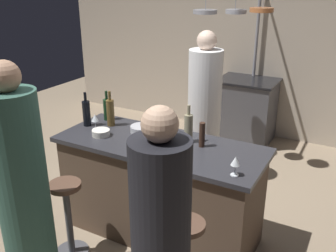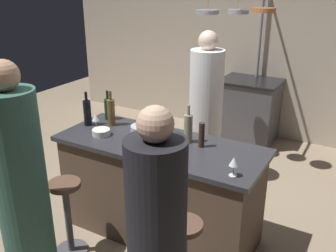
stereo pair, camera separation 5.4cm
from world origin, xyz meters
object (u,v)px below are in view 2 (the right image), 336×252
object	(u,v)px
guest_right	(157,249)
wine_bottle_red	(108,108)
wine_bottle_dark	(87,112)
wine_glass_near_left_guest	(96,118)
stove_range	(248,111)
guest_left	(22,189)
wine_bottle_amber	(111,112)
mixing_bowl_steel	(142,129)
wine_glass_by_chef	(234,162)
bar_stool_left	(68,215)
pepper_mill	(202,135)
wine_bottle_white	(188,128)
mixing_bowl_ceramic	(101,132)
wine_glass_near_right_guest	(158,146)
chef	(205,116)

from	to	relation	value
guest_right	wine_bottle_red	xyz separation A→B (m)	(-1.31, 1.24, 0.26)
wine_bottle_dark	wine_glass_near_left_guest	size ratio (longest dim) A/B	2.21
stove_range	guest_right	world-z (taller)	guest_right
guest_left	guest_right	distance (m)	1.13
wine_bottle_amber	mixing_bowl_steel	bearing A→B (deg)	-0.96
stove_range	guest_left	size ratio (longest dim) A/B	0.51
stove_range	wine_glass_by_chef	size ratio (longest dim) A/B	6.10
bar_stool_left	wine_bottle_red	bearing A→B (deg)	103.75
pepper_mill	mixing_bowl_steel	size ratio (longest dim) A/B	1.02
guest_right	wine_bottle_white	xyz separation A→B (m)	(-0.38, 1.13, 0.28)
wine_bottle_red	wine_bottle_white	distance (m)	0.94
guest_left	wine_bottle_amber	distance (m)	1.15
guest_left	wine_bottle_white	size ratio (longest dim) A/B	5.27
stove_range	guest_right	distance (m)	3.51
wine_bottle_dark	guest_right	bearing A→B (deg)	-36.60
wine_bottle_red	wine_glass_by_chef	world-z (taller)	wine_bottle_red
wine_glass_near_left_guest	mixing_bowl_ceramic	size ratio (longest dim) A/B	0.93
wine_bottle_red	wine_glass_near_right_guest	bearing A→B (deg)	-29.85
mixing_bowl_ceramic	pepper_mill	bearing A→B (deg)	13.81
guest_right	mixing_bowl_ceramic	xyz separation A→B (m)	(-1.11, 0.89, 0.18)
guest_left	mixing_bowl_ceramic	xyz separation A→B (m)	(0.01, 0.88, 0.13)
chef	wine_bottle_white	world-z (taller)	chef
bar_stool_left	wine_glass_near_left_guest	distance (m)	0.89
wine_bottle_dark	wine_glass_near_right_guest	distance (m)	0.98
wine_bottle_red	mixing_bowl_steel	xyz separation A→B (m)	(0.47, -0.12, -0.08)
guest_left	wine_glass_near_left_guest	distance (m)	1.00
wine_glass_by_chef	wine_bottle_dark	bearing A→B (deg)	170.51
wine_glass_near_right_guest	mixing_bowl_ceramic	world-z (taller)	wine_glass_near_right_guest
wine_bottle_amber	wine_bottle_white	distance (m)	0.81
wine_bottle_red	wine_bottle_amber	bearing A→B (deg)	-41.61
wine_glass_near_right_guest	stove_range	bearing A→B (deg)	92.99
chef	mixing_bowl_ceramic	world-z (taller)	chef
wine_bottle_red	mixing_bowl_ceramic	xyz separation A→B (m)	(0.20, -0.36, -0.08)
stove_range	wine_glass_near_left_guest	bearing A→B (deg)	-105.12
chef	wine_bottle_white	xyz separation A→B (m)	(0.26, -0.95, 0.24)
wine_glass_near_right_guest	mixing_bowl_steel	world-z (taller)	wine_glass_near_right_guest
guest_left	wine_bottle_dark	distance (m)	1.07
chef	bar_stool_left	xyz separation A→B (m)	(-0.46, -1.70, -0.42)
mixing_bowl_ceramic	wine_glass_near_left_guest	bearing A→B (deg)	144.86
mixing_bowl_steel	guest_left	bearing A→B (deg)	-104.43
stove_range	wine_glass_by_chef	xyz separation A→B (m)	(0.75, -2.69, 0.56)
chef	mixing_bowl_steel	xyz separation A→B (m)	(-0.20, -0.96, 0.14)
guest_left	guest_right	xyz separation A→B (m)	(1.12, -0.01, -0.05)
guest_left	wine_glass_by_chef	distance (m)	1.51
bar_stool_left	wine_glass_near_right_guest	distance (m)	0.98
pepper_mill	wine_bottle_red	distance (m)	1.08
bar_stool_left	wine_glass_near_left_guest	bearing A→B (deg)	104.07
guest_right	wine_glass_by_chef	bearing A→B (deg)	77.95
guest_right	mixing_bowl_ceramic	world-z (taller)	guest_right
stove_range	guest_right	size ratio (longest dim) A/B	0.55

